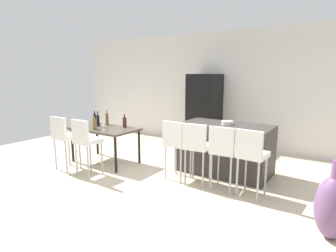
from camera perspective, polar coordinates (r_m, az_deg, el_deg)
The scene contains 20 objects.
ground_plane at distance 5.05m, azimuth 0.72°, elevation -10.87°, with size 10.00×10.00×0.00m, color beige.
back_wall at distance 7.28m, azimuth 13.22°, elevation 7.19°, with size 10.00×0.12×2.90m, color silver.
kitchen_island at distance 5.40m, azimuth 11.44°, elevation -4.50°, with size 1.67×0.89×0.92m, color #383330.
bar_chair_left at distance 4.87m, azimuth 1.71°, elevation -3.04°, with size 0.42×0.42×1.05m.
bar_chair_middle at distance 4.68m, azimuth 5.85°, elevation -3.66°, with size 0.43×0.43×1.05m.
bar_chair_right at distance 4.48m, azimuth 11.24°, elevation -4.44°, with size 0.42×0.42×1.05m.
bar_chair_far at distance 4.35m, azimuth 16.55°, elevation -5.16°, with size 0.43×0.43×1.05m.
dining_table at distance 5.98m, azimuth -12.70°, elevation -1.02°, with size 1.37×0.81×0.74m.
dining_chair_near at distance 5.73m, azimuth -20.40°, elevation -1.65°, with size 0.41×0.41×1.05m.
dining_chair_far at distance 5.25m, azimuth -16.43°, elevation -2.48°, with size 0.41×0.41×1.05m.
wine_bottle_far at distance 5.93m, azimuth -8.78°, elevation 0.78°, with size 0.08×0.08×0.27m.
wine_bottle_corner at distance 5.82m, azimuth -14.67°, elevation 0.44°, with size 0.08×0.08×0.29m.
wine_bottle_right at distance 6.16m, azimuth -14.00°, elevation 1.10°, with size 0.06×0.06×0.33m.
wine_bottle_near at distance 6.54m, azimuth -14.63°, elevation 1.48°, with size 0.07×0.07×0.28m.
wine_bottle_inner at distance 6.30m, azimuth -12.26°, elevation 1.43°, with size 0.07×0.07×0.32m.
wine_glass_left at distance 5.68m, azimuth -13.00°, elevation 0.35°, with size 0.07×0.07×0.17m.
wine_glass_middle at distance 6.10m, azimuth -18.31°, elevation 0.78°, with size 0.07×0.07×0.17m.
refrigerator at distance 7.16m, azimuth 7.36°, elevation 3.07°, with size 0.72×0.68×1.84m, color black.
fruit_bowl at distance 5.27m, azimuth 11.93°, elevation 0.63°, with size 0.21×0.21×0.07m, color beige.
floor_vase at distance 3.75m, azimuth 30.50°, elevation -13.96°, with size 0.39×0.39×0.92m.
Camera 1 is at (2.55, -3.94, 1.84)m, focal length 30.04 mm.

